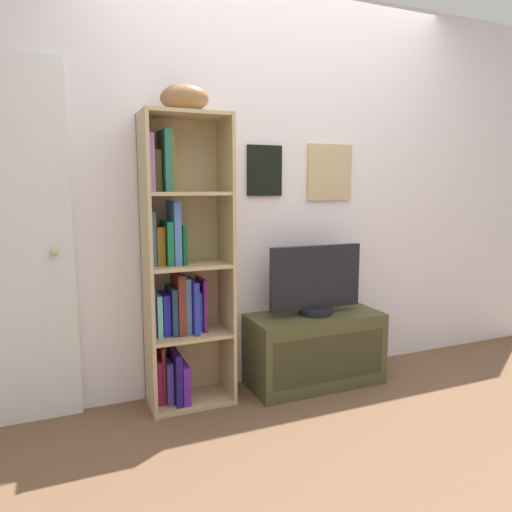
# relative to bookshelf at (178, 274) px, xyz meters

# --- Properties ---
(ground) EXTENTS (5.20, 5.20, 0.04)m
(ground) POSITION_rel_bookshelf_xyz_m (0.69, -0.98, -0.80)
(ground) COLOR brown
(back_wall) EXTENTS (4.80, 0.08, 2.53)m
(back_wall) POSITION_rel_bookshelf_xyz_m (0.69, 0.14, 0.48)
(back_wall) COLOR silver
(back_wall) RESTS_ON ground
(bookshelf) EXTENTS (0.49, 0.30, 1.70)m
(bookshelf) POSITION_rel_bookshelf_xyz_m (0.00, 0.00, 0.00)
(bookshelf) COLOR tan
(bookshelf) RESTS_ON ground
(football) EXTENTS (0.30, 0.22, 0.15)m
(football) POSITION_rel_bookshelf_xyz_m (0.05, -0.03, 0.99)
(football) COLOR brown
(football) RESTS_ON bookshelf
(tv_stand) EXTENTS (0.87, 0.39, 0.47)m
(tv_stand) POSITION_rel_bookshelf_xyz_m (0.88, -0.09, -0.55)
(tv_stand) COLOR #444126
(tv_stand) RESTS_ON ground
(television) EXTENTS (0.63, 0.22, 0.45)m
(television) POSITION_rel_bookshelf_xyz_m (0.88, -0.08, -0.09)
(television) COLOR black
(television) RESTS_ON tv_stand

